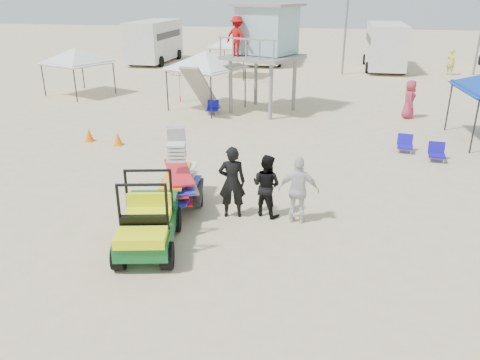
% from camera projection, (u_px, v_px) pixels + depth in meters
% --- Properties ---
extents(ground, '(140.00, 140.00, 0.00)m').
position_uv_depth(ground, '(184.00, 298.00, 9.00)').
color(ground, beige).
rests_on(ground, ground).
extents(utility_cart, '(1.63, 2.50, 1.75)m').
position_uv_depth(utility_cart, '(146.00, 217.00, 10.41)').
color(utility_cart, '#0D5822').
rests_on(utility_cart, ground).
extents(surf_trailer, '(1.54, 2.30, 2.00)m').
position_uv_depth(surf_trailer, '(179.00, 178.00, 12.53)').
color(surf_trailer, black).
rests_on(surf_trailer, ground).
extents(man_left, '(0.78, 0.60, 1.91)m').
position_uv_depth(man_left, '(232.00, 182.00, 11.93)').
color(man_left, black).
rests_on(man_left, ground).
extents(man_mid, '(0.99, 0.90, 1.66)m').
position_uv_depth(man_mid, '(266.00, 185.00, 12.04)').
color(man_mid, black).
rests_on(man_mid, ground).
extents(man_right, '(1.03, 0.46, 1.74)m').
position_uv_depth(man_right, '(299.00, 190.00, 11.65)').
color(man_right, silver).
rests_on(man_right, ground).
extents(lifeguard_tower, '(3.96, 3.96, 4.83)m').
position_uv_depth(lifeguard_tower, '(262.00, 34.00, 21.65)').
color(lifeguard_tower, gray).
rests_on(lifeguard_tower, ground).
extents(canopy_white_a, '(3.80, 3.80, 3.22)m').
position_uv_depth(canopy_white_a, '(206.00, 54.00, 22.33)').
color(canopy_white_a, black).
rests_on(canopy_white_a, ground).
extents(canopy_white_b, '(3.72, 3.72, 2.99)m').
position_uv_depth(canopy_white_b, '(76.00, 50.00, 25.59)').
color(canopy_white_b, black).
rests_on(canopy_white_b, ground).
extents(canopy_white_c, '(2.93, 2.93, 3.20)m').
position_uv_depth(canopy_white_c, '(233.00, 37.00, 30.98)').
color(canopy_white_c, black).
rests_on(canopy_white_c, ground).
extents(umbrella_a, '(2.04, 2.08, 1.74)m').
position_uv_depth(umbrella_a, '(179.00, 85.00, 24.47)').
color(umbrella_a, red).
rests_on(umbrella_a, ground).
extents(umbrella_b, '(2.93, 2.94, 1.90)m').
position_uv_depth(umbrella_b, '(256.00, 68.00, 29.43)').
color(umbrella_b, '#FAF416').
rests_on(umbrella_b, ground).
extents(cone_near, '(0.34, 0.34, 0.50)m').
position_uv_depth(cone_near, '(89.00, 135.00, 18.26)').
color(cone_near, orange).
rests_on(cone_near, ground).
extents(cone_far, '(0.34, 0.34, 0.50)m').
position_uv_depth(cone_far, '(118.00, 139.00, 17.79)').
color(cone_far, orange).
rests_on(cone_far, ground).
extents(beach_chair_a, '(0.59, 0.63, 0.64)m').
position_uv_depth(beach_chair_a, '(213.00, 107.00, 22.31)').
color(beach_chair_a, '#1010AE').
rests_on(beach_chair_a, ground).
extents(beach_chair_b, '(0.58, 0.62, 0.64)m').
position_uv_depth(beach_chair_b, '(437.00, 152.00, 16.16)').
color(beach_chair_b, '#190E9D').
rests_on(beach_chair_b, ground).
extents(beach_chair_c, '(0.62, 0.66, 0.64)m').
position_uv_depth(beach_chair_c, '(405.00, 143.00, 17.06)').
color(beach_chair_c, '#1911B8').
rests_on(beach_chair_c, ground).
extents(rv_far_left, '(2.64, 6.80, 3.25)m').
position_uv_depth(rv_far_left, '(155.00, 40.00, 37.76)').
color(rv_far_left, silver).
rests_on(rv_far_left, ground).
extents(rv_mid_left, '(2.65, 6.50, 3.25)m').
position_uv_depth(rv_mid_left, '(267.00, 40.00, 37.47)').
color(rv_mid_left, silver).
rests_on(rv_mid_left, ground).
extents(rv_mid_right, '(2.64, 7.00, 3.25)m').
position_uv_depth(rv_mid_right, '(385.00, 44.00, 34.46)').
color(rv_mid_right, silver).
rests_on(rv_mid_right, ground).
extents(light_pole_left, '(0.14, 0.14, 8.00)m').
position_uv_depth(light_pole_left, '(347.00, 14.00, 31.46)').
color(light_pole_left, slate).
rests_on(light_pole_left, ground).
extents(distant_beachgoers, '(5.06, 13.84, 1.75)m').
position_uv_depth(distant_beachgoers, '(429.00, 82.00, 25.39)').
color(distant_beachgoers, '#CBCD4C').
rests_on(distant_beachgoers, ground).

